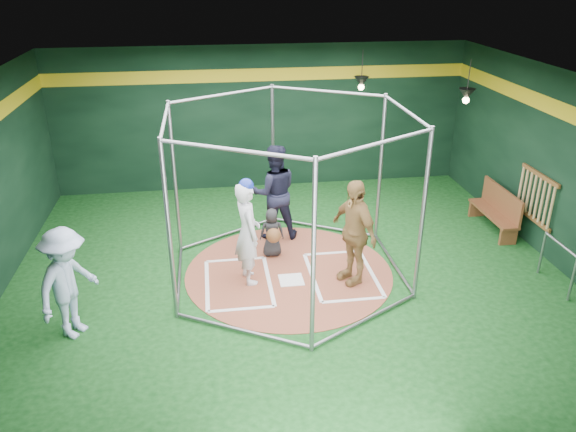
{
  "coord_description": "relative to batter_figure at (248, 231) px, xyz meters",
  "views": [
    {
      "loc": [
        -1.31,
        -8.9,
        5.22
      ],
      "look_at": [
        0.0,
        0.1,
        1.1
      ],
      "focal_mm": 35.0,
      "sensor_mm": 36.0,
      "label": 1
    }
  ],
  "objects": [
    {
      "name": "steel_railing",
      "position": [
        5.3,
        -0.98,
        -0.41
      ],
      "size": [
        0.05,
        0.98,
        0.84
      ],
      "color": "gray",
      "rests_on": "ground"
    },
    {
      "name": "bat_rack",
      "position": [
        5.67,
        0.56,
        0.08
      ],
      "size": [
        0.07,
        1.25,
        0.98
      ],
      "color": "brown",
      "rests_on": "room_shell"
    },
    {
      "name": "dugout_bench",
      "position": [
        5.37,
        1.35,
        -0.5
      ],
      "size": [
        0.37,
        1.59,
        0.93
      ],
      "color": "brown",
      "rests_on": "ground"
    },
    {
      "name": "bystander_blue",
      "position": [
        -2.77,
        -1.2,
        -0.08
      ],
      "size": [
        1.13,
        1.33,
        1.78
      ],
      "primitive_type": "imported",
      "rotation": [
        0.0,
        0.0,
        1.07
      ],
      "color": "#AEC3E6",
      "rests_on": "ground"
    },
    {
      "name": "pendant_lamp_near",
      "position": [
        2.95,
        3.76,
        1.77
      ],
      "size": [
        0.34,
        0.34,
        0.9
      ],
      "color": "black",
      "rests_on": "room_shell"
    },
    {
      "name": "pendant_lamp_far",
      "position": [
        4.75,
        2.16,
        1.77
      ],
      "size": [
        0.34,
        0.34,
        0.9
      ],
      "color": "black",
      "rests_on": "room_shell"
    },
    {
      "name": "clay_disc",
      "position": [
        0.75,
        0.16,
        -0.96
      ],
      "size": [
        3.8,
        3.8,
        0.01
      ],
      "primitive_type": "cylinder",
      "color": "brown",
      "rests_on": "ground"
    },
    {
      "name": "batter_box_left",
      "position": [
        -0.2,
        -0.09,
        -0.95
      ],
      "size": [
        1.17,
        1.77,
        0.01
      ],
      "color": "white",
      "rests_on": "clay_disc"
    },
    {
      "name": "batter_box_right",
      "position": [
        1.7,
        -0.09,
        -0.95
      ],
      "size": [
        1.17,
        1.77,
        0.01
      ],
      "color": "white",
      "rests_on": "clay_disc"
    },
    {
      "name": "batter_figure",
      "position": [
        0.0,
        0.0,
        0.0
      ],
      "size": [
        0.57,
        0.76,
        1.94
      ],
      "color": "silver",
      "rests_on": "clay_disc"
    },
    {
      "name": "room_shell",
      "position": [
        0.75,
        0.17,
        0.78
      ],
      "size": [
        10.1,
        9.1,
        3.53
      ],
      "color": "#0C3710",
      "rests_on": "ground"
    },
    {
      "name": "home_plate",
      "position": [
        0.75,
        -0.14,
        -0.95
      ],
      "size": [
        0.43,
        0.43,
        0.01
      ],
      "primitive_type": "cube",
      "color": "white",
      "rests_on": "clay_disc"
    },
    {
      "name": "umpire",
      "position": [
        0.67,
        1.66,
        0.03
      ],
      "size": [
        0.99,
        0.78,
        1.98
      ],
      "primitive_type": "imported",
      "rotation": [
        0.0,
        0.0,
        3.18
      ],
      "color": "black",
      "rests_on": "clay_disc"
    },
    {
      "name": "catcher_figure",
      "position": [
        0.52,
        0.84,
        -0.47
      ],
      "size": [
        0.48,
        0.55,
        0.96
      ],
      "color": "black",
      "rests_on": "clay_disc"
    },
    {
      "name": "batting_cage",
      "position": [
        0.75,
        0.16,
        0.53
      ],
      "size": [
        4.05,
        4.67,
        3.0
      ],
      "color": "gray",
      "rests_on": "ground"
    },
    {
      "name": "visitor_leopard",
      "position": [
        1.82,
        -0.27,
        -0.01
      ],
      "size": [
        0.87,
        1.21,
        1.91
      ],
      "primitive_type": "imported",
      "rotation": [
        0.0,
        0.0,
        -1.16
      ],
      "color": "tan",
      "rests_on": "clay_disc"
    }
  ]
}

